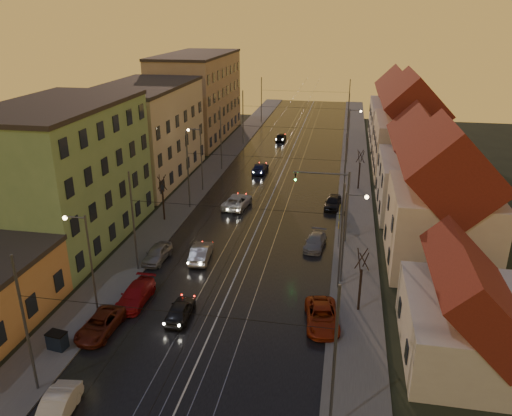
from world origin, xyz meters
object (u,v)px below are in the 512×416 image
Objects in this scene: street_lamp_0 at (86,256)px; parked_left_0 at (56,410)px; street_lamp_2 at (199,153)px; traffic_light_mast at (337,197)px; driving_car_0 at (180,310)px; parked_right_2 at (333,202)px; parked_right_0 at (322,316)px; driving_car_4 at (281,137)px; street_lamp_3 at (351,130)px; dumpster at (57,341)px; driving_car_3 at (260,168)px; parked_left_3 at (157,253)px; street_lamp_1 at (348,229)px; driving_car_2 at (237,201)px; parked_left_1 at (100,325)px; driving_car_1 at (201,252)px; parked_right_1 at (315,242)px; parked_left_2 at (136,295)px.

parked_left_0 is (2.90, -9.94, -4.18)m from street_lamp_0.
traffic_light_mast is (17.10, -12.00, -0.29)m from street_lamp_2.
parked_right_2 is at bearing -114.35° from driving_car_0.
street_lamp_0 reaches higher than parked_right_0.
street_lamp_2 is at bearing 76.30° from driving_car_4.
traffic_light_mast is at bearing -92.27° from street_lamp_3.
traffic_light_mast is at bearing 80.65° from parked_right_0.
parked_right_0 is 4.10× the size of dumpster.
driving_car_0 is at bearing 177.81° from parked_right_0.
street_lamp_0 is 6.67× the size of dumpster.
driving_car_3 is 1.17× the size of driving_car_4.
street_lamp_2 is 24.24m from street_lamp_3.
street_lamp_1 is at bearing -1.29° from parked_left_3.
street_lamp_0 is 24.33m from driving_car_2.
parked_right_2 reaches higher than driving_car_0.
driving_car_2 reaches higher than parked_left_1.
driving_car_1 reaches higher than parked_left_3.
traffic_light_mast is 29.83m from parked_left_0.
parked_right_1 is (-2.88, 6.33, -4.27)m from street_lamp_1.
driving_car_0 is 9.26m from driving_car_1.
traffic_light_mast is 6.00× the size of dumpster.
parked_left_1 is at bearing -109.97° from street_lamp_3.
street_lamp_0 is 1.62× the size of parked_right_0.
parked_left_3 is 1.01× the size of parked_right_2.
parked_right_1 is (9.55, -8.93, -0.12)m from driving_car_2.
street_lamp_0 is at bearing -136.90° from traffic_light_mast.
parked_left_1 is at bearing -149.17° from street_lamp_1.
driving_car_1 is (5.35, -18.05, -4.16)m from street_lamp_2.
parked_right_1 is at bearing 101.50° from driving_car_4.
traffic_light_mast is at bearing -35.07° from street_lamp_2.
street_lamp_2 is (0.00, 28.00, 0.00)m from street_lamp_0.
dumpster is at bearing -126.73° from parked_left_1.
traffic_light_mast is 1.59× the size of parked_left_1.
driving_car_2 is 1.12× the size of parked_left_2.
parked_left_2 is at bearing 41.82° from street_lamp_0.
driving_car_2 is (5.78, 23.26, -4.15)m from street_lamp_0.
driving_car_3 is at bearing 88.22° from driving_car_4.
street_lamp_2 is at bearing 94.94° from parked_left_1.
parked_right_0 is at bearing -1.14° from parked_left_2.
parked_right_0 reaches higher than dumpster.
traffic_light_mast reaches higher than driving_car_0.
driving_car_2 is 21.38m from parked_left_2.
dumpster reaches higher than parked_right_1.
parked_right_2 is at bearing 68.63° from dumpster.
parked_left_0 is 37.56m from parked_right_2.
parked_left_0 reaches higher than driving_car_0.
driving_car_1 is at bearing -84.93° from driving_car_0.
traffic_light_mast is at bearing -158.28° from driving_car_1.
parked_left_2 is (0.90, 4.12, 0.05)m from parked_left_1.
street_lamp_1 is at bearing -47.68° from street_lamp_2.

